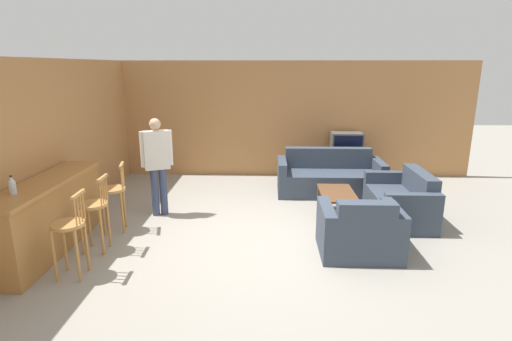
# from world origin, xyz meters

# --- Properties ---
(ground_plane) EXTENTS (24.00, 24.00, 0.00)m
(ground_plane) POSITION_xyz_m (0.00, 0.00, 0.00)
(ground_plane) COLOR gray
(wall_back) EXTENTS (9.40, 0.08, 2.60)m
(wall_back) POSITION_xyz_m (0.00, 3.68, 1.30)
(wall_back) COLOR #B27A47
(wall_back) RESTS_ON ground_plane
(wall_left) EXTENTS (0.08, 8.68, 2.60)m
(wall_left) POSITION_xyz_m (-3.21, 1.34, 1.30)
(wall_left) COLOR #B27A47
(wall_left) RESTS_ON ground_plane
(bar_counter) EXTENTS (0.55, 2.28, 1.00)m
(bar_counter) POSITION_xyz_m (-2.88, -0.40, 0.51)
(bar_counter) COLOR #A87038
(bar_counter) RESTS_ON ground_plane
(bar_chair_near) EXTENTS (0.40, 0.40, 1.07)m
(bar_chair_near) POSITION_xyz_m (-2.24, -1.08, 0.59)
(bar_chair_near) COLOR #B77F42
(bar_chair_near) RESTS_ON ground_plane
(bar_chair_mid) EXTENTS (0.41, 0.41, 1.07)m
(bar_chair_mid) POSITION_xyz_m (-2.24, -0.39, 0.59)
(bar_chair_mid) COLOR #B77F42
(bar_chair_mid) RESTS_ON ground_plane
(bar_chair_far) EXTENTS (0.47, 0.47, 1.07)m
(bar_chair_far) POSITION_xyz_m (-2.24, 0.30, 0.59)
(bar_chair_far) COLOR #B77F42
(bar_chair_far) RESTS_ON ground_plane
(couch_far) EXTENTS (2.07, 0.92, 0.86)m
(couch_far) POSITION_xyz_m (1.33, 2.35, 0.31)
(couch_far) COLOR #384251
(couch_far) RESTS_ON ground_plane
(armchair_near) EXTENTS (1.06, 0.87, 0.84)m
(armchair_near) POSITION_xyz_m (1.35, -0.37, 0.31)
(armchair_near) COLOR #384251
(armchair_near) RESTS_ON ground_plane
(loveseat_right) EXTENTS (0.85, 1.43, 0.83)m
(loveseat_right) POSITION_xyz_m (2.31, 0.90, 0.31)
(loveseat_right) COLOR #384251
(loveseat_right) RESTS_ON ground_plane
(coffee_table) EXTENTS (0.57, 0.99, 0.43)m
(coffee_table) POSITION_xyz_m (1.27, 1.04, 0.36)
(coffee_table) COLOR brown
(coffee_table) RESTS_ON ground_plane
(tv_unit) EXTENTS (1.11, 0.44, 0.59)m
(tv_unit) POSITION_xyz_m (1.83, 3.34, 0.30)
(tv_unit) COLOR #2D2319
(tv_unit) RESTS_ON ground_plane
(tv) EXTENTS (0.68, 0.44, 0.47)m
(tv) POSITION_xyz_m (1.83, 3.34, 0.83)
(tv) COLOR #4C4C4C
(tv) RESTS_ON tv_unit
(bottle) EXTENTS (0.08, 0.08, 0.23)m
(bottle) POSITION_xyz_m (-2.94, -0.95, 1.11)
(bottle) COLOR silver
(bottle) RESTS_ON bar_counter
(person_by_window) EXTENTS (0.49, 0.30, 1.66)m
(person_by_window) POSITION_xyz_m (-1.75, 1.01, 0.95)
(person_by_window) COLOR #384260
(person_by_window) RESTS_ON ground_plane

